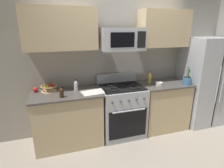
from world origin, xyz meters
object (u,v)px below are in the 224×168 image
object	(u,v)px
utensil_crock	(187,80)
fruit_basket	(49,88)
bottle_soy	(62,92)
apple_loose	(35,90)
cutting_board	(94,92)
microwave	(122,39)
bottle_vinegar	(76,85)
range_oven	(121,110)
refrigerator	(204,81)
bottle_oil	(149,78)
prep_bowl	(159,83)

from	to	relation	value
utensil_crock	fruit_basket	bearing A→B (deg)	171.03
bottle_soy	apple_loose	bearing A→B (deg)	136.90
cutting_board	apple_loose	bearing A→B (deg)	159.79
microwave	cutting_board	size ratio (longest dim) A/B	1.90
fruit_basket	bottle_vinegar	distance (m)	0.44
range_oven	refrigerator	size ratio (longest dim) A/B	0.63
fruit_basket	refrigerator	bearing A→B (deg)	-3.86
utensil_crock	bottle_oil	bearing A→B (deg)	156.32
cutting_board	bottle_vinegar	world-z (taller)	bottle_vinegar
bottle_vinegar	cutting_board	bearing A→B (deg)	-39.92
refrigerator	bottle_soy	distance (m)	2.80
cutting_board	bottle_soy	xyz separation A→B (m)	(-0.49, -0.04, 0.07)
fruit_basket	bottle_oil	bearing A→B (deg)	-3.44
cutting_board	bottle_soy	size ratio (longest dim) A/B	2.09
fruit_basket	cutting_board	xyz separation A→B (m)	(0.68, -0.32, -0.04)
refrigerator	cutting_board	world-z (taller)	refrigerator
fruit_basket	bottle_soy	world-z (taller)	bottle_soy
refrigerator	utensil_crock	bearing A→B (deg)	-162.59
refrigerator	bottle_oil	world-z (taller)	refrigerator
microwave	bottle_oil	size ratio (longest dim) A/B	3.07
bottle_oil	refrigerator	bearing A→B (deg)	-4.48
range_oven	microwave	bearing A→B (deg)	90.08
range_oven	refrigerator	xyz separation A→B (m)	(1.77, -0.02, 0.39)
range_oven	bottle_soy	size ratio (longest dim) A/B	6.16
microwave	prep_bowl	distance (m)	1.06
refrigerator	bottle_soy	bearing A→B (deg)	-176.65
fruit_basket	apple_loose	bearing A→B (deg)	177.55
cutting_board	bottle_vinegar	size ratio (longest dim) A/B	1.89
fruit_basket	bottle_soy	distance (m)	0.41
apple_loose	bottle_oil	xyz separation A→B (m)	(2.00, -0.12, 0.06)
range_oven	fruit_basket	bearing A→B (deg)	171.37
bottle_vinegar	bottle_soy	size ratio (longest dim) A/B	1.10
range_oven	utensil_crock	xyz separation A→B (m)	(1.20, -0.20, 0.52)
refrigerator	microwave	xyz separation A→B (m)	(-1.77, 0.05, 0.86)
utensil_crock	bottle_soy	world-z (taller)	utensil_crock
apple_loose	prep_bowl	distance (m)	2.13
bottle_vinegar	microwave	bearing A→B (deg)	-3.61
refrigerator	utensil_crock	xyz separation A→B (m)	(-0.57, -0.18, 0.12)
refrigerator	bottle_oil	bearing A→B (deg)	175.52
utensil_crock	bottle_vinegar	distance (m)	2.00
bottle_oil	prep_bowl	size ratio (longest dim) A/B	1.67
utensil_crock	apple_loose	world-z (taller)	utensil_crock
bottle_vinegar	prep_bowl	xyz separation A→B (m)	(1.48, -0.15, -0.06)
refrigerator	fruit_basket	distance (m)	2.99
range_oven	microwave	world-z (taller)	microwave
fruit_basket	bottle_oil	size ratio (longest dim) A/B	1.15
apple_loose	bottle_vinegar	bearing A→B (deg)	-10.25
utensil_crock	prep_bowl	bearing A→B (deg)	166.00
refrigerator	fruit_basket	xyz separation A→B (m)	(-2.98, 0.20, 0.10)
refrigerator	utensil_crock	distance (m)	0.61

